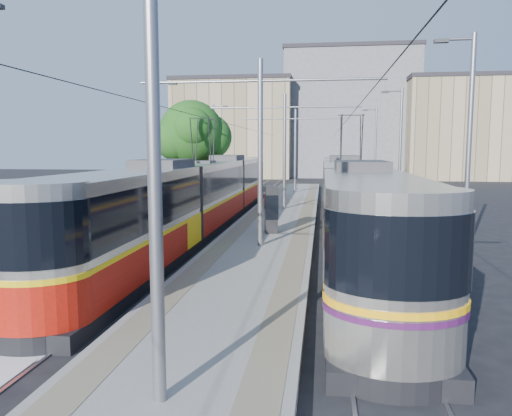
# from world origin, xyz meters

# --- Properties ---
(ground) EXTENTS (160.00, 160.00, 0.00)m
(ground) POSITION_xyz_m (0.00, 0.00, 0.00)
(ground) COLOR black
(ground) RESTS_ON ground
(platform) EXTENTS (4.00, 50.00, 0.30)m
(platform) POSITION_xyz_m (0.00, 17.00, 0.15)
(platform) COLOR gray
(platform) RESTS_ON ground
(tactile_strip_left) EXTENTS (0.70, 50.00, 0.01)m
(tactile_strip_left) POSITION_xyz_m (-1.45, 17.00, 0.30)
(tactile_strip_left) COLOR gray
(tactile_strip_left) RESTS_ON platform
(tactile_strip_right) EXTENTS (0.70, 50.00, 0.01)m
(tactile_strip_right) POSITION_xyz_m (1.45, 17.00, 0.30)
(tactile_strip_right) COLOR gray
(tactile_strip_right) RESTS_ON platform
(rails) EXTENTS (8.71, 70.00, 0.03)m
(rails) POSITION_xyz_m (0.00, 17.00, 0.02)
(rails) COLOR gray
(rails) RESTS_ON ground
(tram_left) EXTENTS (2.43, 32.03, 5.50)m
(tram_left) POSITION_xyz_m (-3.60, 13.75, 1.71)
(tram_left) COLOR black
(tram_left) RESTS_ON ground
(tram_right) EXTENTS (2.43, 31.17, 5.50)m
(tram_right) POSITION_xyz_m (3.60, 12.42, 1.86)
(tram_right) COLOR black
(tram_right) RESTS_ON ground
(catenary) EXTENTS (9.20, 70.00, 7.00)m
(catenary) POSITION_xyz_m (0.00, 14.15, 4.52)
(catenary) COLOR gray
(catenary) RESTS_ON platform
(street_lamps) EXTENTS (15.18, 38.22, 8.00)m
(street_lamps) POSITION_xyz_m (-0.00, 21.00, 4.18)
(street_lamps) COLOR gray
(street_lamps) RESTS_ON ground
(shelter) EXTENTS (0.72, 1.01, 2.05)m
(shelter) POSITION_xyz_m (0.11, 11.03, 1.38)
(shelter) COLOR black
(shelter) RESTS_ON platform
(tree) EXTENTS (5.15, 4.76, 7.49)m
(tree) POSITION_xyz_m (-6.86, 25.12, 5.06)
(tree) COLOR #382314
(tree) RESTS_ON ground
(building_left) EXTENTS (16.32, 12.24, 13.49)m
(building_left) POSITION_xyz_m (-10.00, 60.00, 6.75)
(building_left) COLOR tan
(building_left) RESTS_ON ground
(building_centre) EXTENTS (18.36, 14.28, 17.74)m
(building_centre) POSITION_xyz_m (6.00, 64.00, 8.88)
(building_centre) COLOR slate
(building_centre) RESTS_ON ground
(building_right) EXTENTS (14.28, 10.20, 13.14)m
(building_right) POSITION_xyz_m (20.00, 58.00, 6.58)
(building_right) COLOR tan
(building_right) RESTS_ON ground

